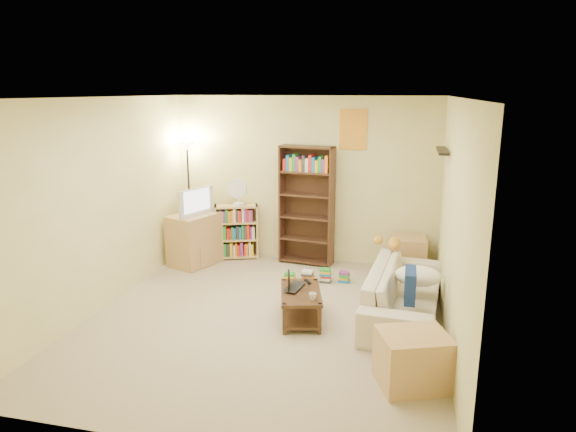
{
  "coord_description": "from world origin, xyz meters",
  "views": [
    {
      "loc": [
        1.5,
        -5.28,
        2.57
      ],
      "look_at": [
        0.1,
        0.76,
        1.05
      ],
      "focal_mm": 32.0,
      "sensor_mm": 36.0,
      "label": 1
    }
  ],
  "objects": [
    {
      "name": "room",
      "position": [
        0.0,
        0.01,
        1.62
      ],
      "size": [
        4.5,
        4.54,
        2.52
      ],
      "color": "#BEA98E",
      "rests_on": "ground"
    },
    {
      "name": "sofa",
      "position": [
        1.55,
        0.45,
        0.29
      ],
      "size": [
        2.11,
        1.12,
        0.58
      ],
      "primitive_type": "imported",
      "rotation": [
        0.0,
        0.0,
        1.48
      ],
      "color": "beige",
      "rests_on": "ground"
    },
    {
      "name": "navy_pillow",
      "position": [
        1.61,
        0.01,
        0.55
      ],
      "size": [
        0.12,
        0.38,
        0.34
      ],
      "primitive_type": "cube",
      "rotation": [
        0.0,
        0.0,
        1.58
      ],
      "color": "navy",
      "rests_on": "sofa"
    },
    {
      "name": "cream_blanket",
      "position": [
        1.7,
        0.48,
        0.49
      ],
      "size": [
        0.53,
        0.38,
        0.23
      ],
      "primitive_type": "ellipsoid",
      "color": "white",
      "rests_on": "sofa"
    },
    {
      "name": "tabby_cat",
      "position": [
        1.36,
        1.22,
        0.65
      ],
      "size": [
        0.46,
        0.19,
        0.16
      ],
      "color": "gold",
      "rests_on": "sofa"
    },
    {
      "name": "coffee_table",
      "position": [
        0.41,
        0.06,
        0.22
      ],
      "size": [
        0.63,
        0.89,
        0.36
      ],
      "rotation": [
        0.0,
        0.0,
        0.25
      ],
      "color": "#422A19",
      "rests_on": "ground"
    },
    {
      "name": "laptop",
      "position": [
        0.38,
        0.11,
        0.37
      ],
      "size": [
        0.44,
        0.34,
        0.03
      ],
      "primitive_type": "imported",
      "rotation": [
        0.0,
        0.0,
        1.43
      ],
      "color": "black",
      "rests_on": "coffee_table"
    },
    {
      "name": "laptop_screen",
      "position": [
        0.26,
        0.08,
        0.46
      ],
      "size": [
        0.08,
        0.26,
        0.18
      ],
      "primitive_type": "cube",
      "rotation": [
        0.0,
        0.0,
        0.25
      ],
      "color": "white",
      "rests_on": "laptop"
    },
    {
      "name": "mug",
      "position": [
        0.58,
        -0.16,
        0.4
      ],
      "size": [
        0.16,
        0.16,
        0.08
      ],
      "primitive_type": "imported",
      "rotation": [
        0.0,
        0.0,
        0.5
      ],
      "color": "silver",
      "rests_on": "coffee_table"
    },
    {
      "name": "tv_remote",
      "position": [
        0.43,
        0.34,
        0.37
      ],
      "size": [
        0.11,
        0.14,
        0.02
      ],
      "primitive_type": "cube",
      "rotation": [
        0.0,
        0.0,
        0.55
      ],
      "color": "black",
      "rests_on": "coffee_table"
    },
    {
      "name": "tv_stand",
      "position": [
        -1.56,
        1.63,
        0.39
      ],
      "size": [
        0.74,
        0.86,
        0.77
      ],
      "primitive_type": "cube",
      "rotation": [
        0.0,
        0.0,
        -0.36
      ],
      "color": "tan",
      "rests_on": "ground"
    },
    {
      "name": "television",
      "position": [
        -1.56,
        1.63,
        0.98
      ],
      "size": [
        0.76,
        0.55,
        0.4
      ],
      "primitive_type": "imported",
      "rotation": [
        0.0,
        0.0,
        1.21
      ],
      "color": "black",
      "rests_on": "tv_stand"
    },
    {
      "name": "tall_bookshelf",
      "position": [
        0.08,
        2.05,
        0.94
      ],
      "size": [
        0.83,
        0.37,
        1.79
      ],
      "rotation": [
        0.0,
        0.0,
        -0.13
      ],
      "color": "#43251A",
      "rests_on": "ground"
    },
    {
      "name": "short_bookshelf",
      "position": [
        -1.03,
        2.05,
        0.42
      ],
      "size": [
        0.71,
        0.46,
        0.85
      ],
      "rotation": [
        0.0,
        0.0,
        0.33
      ],
      "color": "#DAB16A",
      "rests_on": "ground"
    },
    {
      "name": "desk_fan",
      "position": [
        -0.98,
        2.01,
        1.08
      ],
      "size": [
        0.3,
        0.17,
        0.43
      ],
      "color": "white",
      "rests_on": "short_bookshelf"
    },
    {
      "name": "floor_lamp",
      "position": [
        -1.8,
        2.05,
        1.45
      ],
      "size": [
        0.31,
        0.31,
        1.82
      ],
      "color": "black",
      "rests_on": "ground"
    },
    {
      "name": "side_table",
      "position": [
        1.59,
        1.92,
        0.27
      ],
      "size": [
        0.51,
        0.51,
        0.55
      ],
      "primitive_type": "cube",
      "rotation": [
        0.0,
        0.0,
        0.08
      ],
      "color": "tan",
      "rests_on": "ground"
    },
    {
      "name": "end_cabinet",
      "position": [
        1.65,
        -1.02,
        0.25
      ],
      "size": [
        0.73,
        0.67,
        0.49
      ],
      "primitive_type": "cube",
      "rotation": [
        0.0,
        0.0,
        0.37
      ],
      "color": "tan",
      "rests_on": "ground"
    },
    {
      "name": "book_stacks",
      "position": [
        0.39,
        1.29,
        0.08
      ],
      "size": [
        0.88,
        0.31,
        0.2
      ],
      "color": "red",
      "rests_on": "ground"
    }
  ]
}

